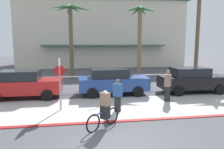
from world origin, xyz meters
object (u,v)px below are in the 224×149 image
at_px(palm_tree_2, 140,25).
at_px(car_blue_2, 112,81).
at_px(palm_tree_1, 71,22).
at_px(car_black_3, 192,80).
at_px(pedestrian_1, 118,97).
at_px(stop_sign_bike_lane, 60,77).
at_px(car_red_1, 24,84).
at_px(pedestrian_0, 168,87).
at_px(cyclist_blue_0, 104,110).
at_px(palm_tree_3, 199,10).

xyz_separation_m(palm_tree_2, car_blue_2, (-3.16, -4.93, -3.98)).
bearing_deg(palm_tree_2, palm_tree_1, 163.08).
bearing_deg(car_black_3, pedestrian_1, -149.83).
bearing_deg(car_black_3, car_blue_2, 177.22).
bearing_deg(palm_tree_2, car_blue_2, -122.68).
height_order(stop_sign_bike_lane, car_black_3, stop_sign_bike_lane).
relative_size(palm_tree_1, car_red_1, 1.54).
relative_size(car_blue_2, pedestrian_1, 2.73).
height_order(car_blue_2, car_black_3, same).
xyz_separation_m(car_black_3, pedestrian_1, (-5.67, -3.29, -0.13)).
relative_size(stop_sign_bike_lane, pedestrian_0, 1.42).
height_order(cyclist_blue_0, pedestrian_1, pedestrian_1).
relative_size(palm_tree_1, car_black_3, 1.54).
distance_m(palm_tree_1, cyclist_blue_0, 12.99).
xyz_separation_m(palm_tree_2, cyclist_blue_0, (-4.33, -10.30, -4.16)).
xyz_separation_m(stop_sign_bike_lane, car_blue_2, (3.05, 2.88, -0.81)).
relative_size(stop_sign_bike_lane, pedestrian_1, 1.59).
xyz_separation_m(stop_sign_bike_lane, palm_tree_2, (6.21, 7.80, 3.18)).
bearing_deg(pedestrian_1, car_black_3, 30.17).
bearing_deg(car_blue_2, car_red_1, -178.88).
relative_size(cyclist_blue_0, pedestrian_1, 0.93).
xyz_separation_m(car_blue_2, pedestrian_0, (2.84, -2.13, -0.03)).
distance_m(palm_tree_1, car_blue_2, 8.43).
relative_size(stop_sign_bike_lane, car_blue_2, 0.58).
distance_m(palm_tree_2, car_red_1, 10.72).
bearing_deg(car_black_3, palm_tree_2, 112.97).
xyz_separation_m(palm_tree_2, pedestrian_1, (-3.47, -8.48, -4.11)).
bearing_deg(stop_sign_bike_lane, palm_tree_3, 36.05).
height_order(car_black_3, pedestrian_0, pedestrian_0).
bearing_deg(car_blue_2, cyclist_blue_0, -102.30).
bearing_deg(palm_tree_3, car_blue_2, -146.70).
relative_size(stop_sign_bike_lane, palm_tree_3, 0.31).
xyz_separation_m(palm_tree_3, car_red_1, (-14.67, -6.18, -5.54)).
xyz_separation_m(palm_tree_3, pedestrian_1, (-9.56, -9.63, -5.66)).
bearing_deg(palm_tree_1, pedestrian_0, -57.76).
distance_m(car_blue_2, car_black_3, 5.36).
relative_size(car_red_1, cyclist_blue_0, 2.93).
distance_m(car_red_1, cyclist_blue_0, 6.78).
bearing_deg(car_black_3, palm_tree_1, 139.25).
bearing_deg(palm_tree_1, cyclist_blue_0, -82.58).
height_order(cyclist_blue_0, pedestrian_0, pedestrian_0).
bearing_deg(car_red_1, car_blue_2, 1.12).
xyz_separation_m(palm_tree_1, palm_tree_3, (11.99, -0.65, 1.26)).
height_order(palm_tree_3, pedestrian_1, palm_tree_3).
bearing_deg(palm_tree_2, pedestrian_1, -112.25).
height_order(car_blue_2, cyclist_blue_0, car_blue_2).
bearing_deg(stop_sign_bike_lane, palm_tree_1, 88.18).
distance_m(palm_tree_2, car_black_3, 6.90).
distance_m(stop_sign_bike_lane, palm_tree_3, 15.93).
bearing_deg(cyclist_blue_0, car_red_1, 128.90).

